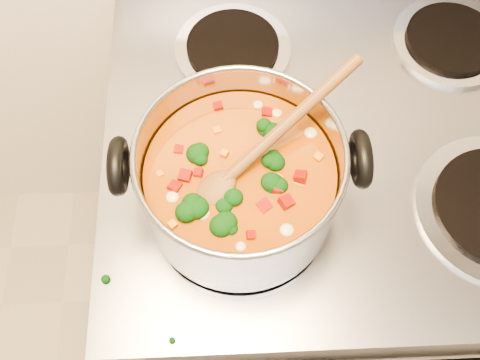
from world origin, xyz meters
The scene contains 4 objects.
electric_range centered at (-0.02, 1.16, 0.47)m, with size 0.80×0.72×1.08m.
stockpot centered at (-0.21, 1.02, 1.01)m, with size 0.32×0.27×0.16m.
wooden_spoon centered at (-0.19, 1.03, 1.05)m, with size 0.24×0.19×0.10m.
cooktop_crumbs centered at (-0.24, 0.96, 0.92)m, with size 0.30×0.29×0.01m.
Camera 1 is at (-0.22, 0.71, 1.64)m, focal length 40.00 mm.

